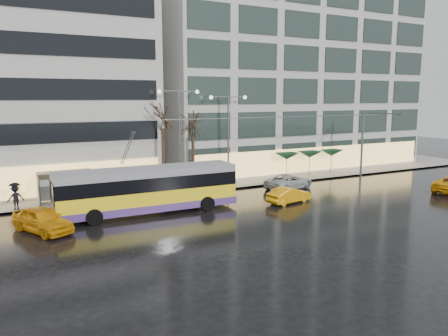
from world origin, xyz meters
TOP-DOWN VIEW (x-y plane):
  - ground at (0.00, 0.00)m, footprint 140.00×140.00m
  - sidewalk at (2.00, 14.00)m, footprint 80.00×10.00m
  - kerb at (2.00, 9.05)m, footprint 80.00×0.10m
  - building_right at (19.00, 19.00)m, footprint 32.00×14.00m
  - trolleybus at (-2.99, 4.62)m, footprint 13.35×5.27m
  - catenary at (1.00, 7.94)m, footprint 42.24×5.12m
  - bus_shelter at (-8.38, 10.69)m, footprint 4.20×1.60m
  - street_lamp_near at (2.00, 10.80)m, footprint 3.96×0.36m
  - street_lamp_far at (7.00, 10.80)m, footprint 3.96×0.36m
  - tree_a at (0.50, 11.00)m, footprint 3.20×3.20m
  - tree_b at (3.50, 11.20)m, footprint 3.20×3.20m
  - parasol_a at (14.00, 11.00)m, footprint 2.50×2.50m
  - parasol_b at (17.00, 11.00)m, footprint 2.50×2.50m
  - parasol_c at (20.00, 11.00)m, footprint 2.50×2.50m
  - taxi_a at (-10.42, 3.26)m, footprint 3.86×5.12m
  - taxi_b at (8.16, 2.43)m, footprint 4.09×2.02m
  - sedan_silver at (11.39, 6.90)m, footprint 5.49×3.53m
  - pedestrian_a at (-7.88, 9.40)m, footprint 1.04×1.06m
  - pedestrian_b at (-7.13, 11.92)m, footprint 1.01×0.83m
  - pedestrian_c at (-11.71, 9.57)m, footprint 1.33×0.98m

SIDE VIEW (x-z plane):
  - ground at x=0.00m, z-range 0.00..0.00m
  - sidewalk at x=2.00m, z-range 0.00..0.15m
  - kerb at x=2.00m, z-range 0.00..0.15m
  - taxi_b at x=8.16m, z-range 0.00..1.29m
  - sedan_silver at x=11.39m, z-range 0.00..1.41m
  - taxi_a at x=-10.42m, z-range 0.00..1.62m
  - pedestrian_b at x=-7.13m, z-range 0.15..2.07m
  - pedestrian_c at x=-11.71m, z-range 0.22..2.33m
  - pedestrian_a at x=-7.88m, z-range 0.53..2.72m
  - trolleybus at x=-2.99m, z-range -1.42..4.76m
  - bus_shelter at x=-8.38m, z-range 0.71..3.22m
  - parasol_a at x=14.00m, z-range 1.12..3.77m
  - parasol_b at x=17.00m, z-range 1.12..3.77m
  - parasol_c at x=20.00m, z-range 1.12..3.77m
  - catenary at x=1.00m, z-range 0.75..7.75m
  - street_lamp_far at x=7.00m, z-range 1.45..9.98m
  - street_lamp_near at x=2.00m, z-range 1.48..10.51m
  - tree_b at x=3.50m, z-range 2.55..10.25m
  - tree_a at x=0.50m, z-range 2.89..11.29m
  - building_right at x=19.00m, z-range 0.15..25.15m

